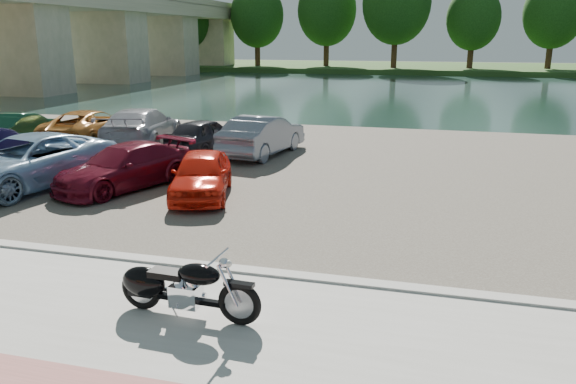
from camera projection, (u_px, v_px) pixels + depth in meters
ground at (236, 333)px, 8.29m from camera, size 200.00×200.00×0.00m
promenade at (210, 367)px, 7.34m from camera, size 60.00×6.00×0.10m
kerb at (274, 275)px, 10.13m from camera, size 60.00×0.30×0.14m
parking_lot at (350, 169)px, 18.53m from camera, size 60.00×18.00×0.04m
river at (405, 91)px, 45.54m from camera, size 120.00×40.00×0.00m
far_bank at (420, 68)px, 75.27m from camera, size 120.00×24.00×0.60m
bridge at (102, 23)px, 51.98m from camera, size 7.00×56.00×8.55m
far_trees at (460, 9)px, 66.49m from camera, size 70.25×10.68×12.52m
motorcycle at (176, 287)px, 8.53m from camera, size 2.33×0.75×1.05m
car_2 at (27, 162)px, 16.05m from camera, size 3.54×5.76×1.49m
car_3 at (125, 167)px, 15.97m from camera, size 3.16×4.63×1.24m
car_4 at (201, 174)px, 15.13m from camera, size 2.43×3.89×1.23m
car_5 at (23, 128)px, 22.83m from camera, size 1.69×3.91×1.25m
car_6 at (90, 126)px, 22.91m from camera, size 2.59×5.00×1.35m
car_7 at (141, 127)px, 22.08m from camera, size 3.12×5.58×1.53m
car_8 at (204, 134)px, 21.32m from camera, size 2.10×3.87×1.25m
car_9 at (263, 135)px, 20.52m from camera, size 2.22×4.60×1.45m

